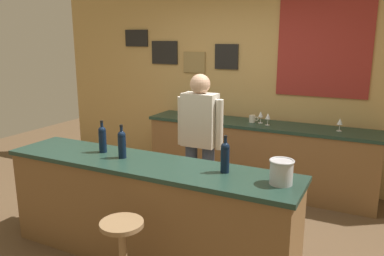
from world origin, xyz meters
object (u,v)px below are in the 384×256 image
wine_bottle_b (122,143)px  bartender (200,139)px  bar_stool (123,249)px  wine_bottle_a (102,138)px  wine_glass_a (261,115)px  wine_glass_c (340,122)px  coffee_mug (252,119)px  wine_bottle_c (225,156)px  wine_glass_b (268,117)px  ice_bucket (281,171)px

wine_bottle_b → bartender: bearing=67.4°
bar_stool → wine_bottle_a: (-0.72, 0.69, 0.60)m
wine_glass_a → wine_glass_c: same height
wine_bottle_a → coffee_mug: 2.16m
bar_stool → wine_bottle_c: wine_bottle_c is taller
wine_glass_a → coffee_mug: (-0.11, -0.00, -0.06)m
bartender → wine_glass_c: bearing=43.0°
wine_bottle_b → wine_bottle_c: 0.97m
bartender → wine_bottle_b: 0.95m
wine_glass_c → coffee_mug: 1.07m
wine_bottle_b → wine_glass_b: (0.78, 1.98, -0.05)m
ice_bucket → wine_bottle_b: bearing=-179.6°
coffee_mug → wine_glass_b: bearing=-18.0°
wine_bottle_b → wine_glass_c: size_ratio=1.97×
bartender → wine_glass_a: size_ratio=10.45×
wine_glass_b → bar_stool: bearing=-97.2°
bartender → wine_bottle_b: bearing=-112.6°
bartender → wine_bottle_c: size_ratio=5.29×
wine_bottle_b → wine_bottle_a: bearing=167.4°
bartender → wine_glass_c: (1.27, 1.18, 0.07)m
wine_bottle_b → wine_glass_b: bearing=68.5°
wine_bottle_b → wine_glass_c: 2.62m
wine_glass_c → bartender: bearing=-137.0°
wine_bottle_a → wine_bottle_b: same height
wine_glass_a → wine_glass_c: size_ratio=1.00×
wine_bottle_b → ice_bucket: 1.44m
bartender → coffee_mug: bearing=80.6°
wine_glass_a → bar_stool: bearing=-94.5°
bar_stool → wine_bottle_c: (0.52, 0.69, 0.60)m
bartender → wine_bottle_b: (-0.36, -0.87, 0.12)m
wine_bottle_c → bartender: bearing=127.0°
bar_stool → wine_bottle_b: size_ratio=2.22×
ice_bucket → coffee_mug: (-0.88, 2.04, -0.07)m
wine_glass_b → wine_glass_c: size_ratio=1.00×
wine_glass_b → wine_glass_c: 0.85m
wine_bottle_c → wine_glass_c: bearing=71.7°
bar_stool → wine_glass_a: bearing=85.5°
wine_glass_b → wine_glass_c: bearing=4.7°
coffee_mug → wine_bottle_c: bearing=-78.3°
wine_bottle_c → ice_bucket: 0.47m
wine_bottle_a → bartender: bearing=51.9°
wine_bottle_b → wine_glass_a: wine_bottle_b is taller
ice_bucket → wine_glass_c: 2.05m
wine_bottle_a → wine_bottle_c: bearing=-0.0°
wine_glass_c → bar_stool: bearing=-113.7°
wine_bottle_b → wine_bottle_c: same height
bar_stool → wine_bottle_a: 1.17m
ice_bucket → wine_glass_c: ice_bucket is taller
bar_stool → ice_bucket: 1.30m
wine_glass_c → wine_glass_b: bearing=-175.3°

